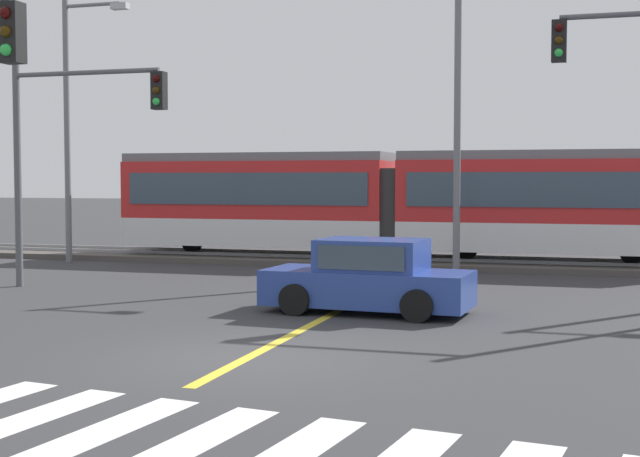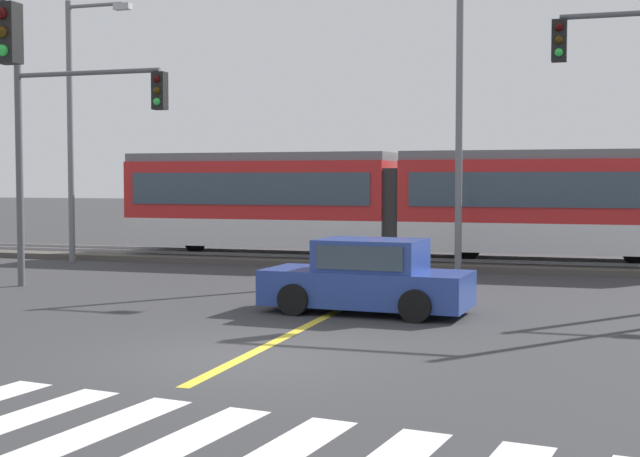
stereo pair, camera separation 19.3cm
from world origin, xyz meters
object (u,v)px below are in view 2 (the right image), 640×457
at_px(light_rail_tram, 398,201).
at_px(sedan_crossing, 367,279).
at_px(street_lamp_centre, 466,93).
at_px(street_lamp_west, 76,114).
at_px(traffic_light_mid_left, 68,133).

height_order(light_rail_tram, sedan_crossing, light_rail_tram).
height_order(light_rail_tram, street_lamp_centre, street_lamp_centre).
bearing_deg(light_rail_tram, sedan_crossing, -80.80).
height_order(street_lamp_west, street_lamp_centre, street_lamp_centre).
bearing_deg(sedan_crossing, light_rail_tram, 99.20).
relative_size(sedan_crossing, street_lamp_centre, 0.47).
height_order(sedan_crossing, street_lamp_centre, street_lamp_centre).
distance_m(sedan_crossing, street_lamp_centre, 8.98).
bearing_deg(light_rail_tram, traffic_light_mid_left, -126.15).
distance_m(sedan_crossing, street_lamp_west, 14.92).
height_order(traffic_light_mid_left, street_lamp_centre, street_lamp_centre).
relative_size(light_rail_tram, sedan_crossing, 4.31).
xyz_separation_m(street_lamp_west, street_lamp_centre, (12.76, -0.20, 0.29)).
bearing_deg(street_lamp_west, street_lamp_centre, -0.90).
bearing_deg(light_rail_tram, street_lamp_west, -165.54).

